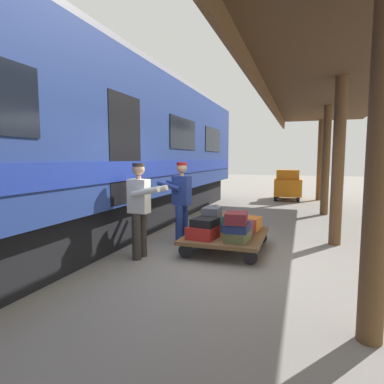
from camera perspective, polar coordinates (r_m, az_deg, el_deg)
name	(u,v)px	position (r m, az deg, el deg)	size (l,w,h in m)	color
ground_plane	(223,262)	(5.71, 5.52, -12.24)	(60.00, 60.00, 0.00)	gray
platform_canopy	(352,53)	(5.52, 26.51, 21.24)	(3.20, 19.67, 3.56)	brown
train_car	(60,144)	(7.02, -22.32, 7.81)	(3.03, 17.28, 4.00)	navy
luggage_cart	(226,236)	(6.34, 6.08, -7.75)	(1.44, 1.79, 0.33)	brown
suitcase_teal_softside	(210,225)	(6.37, 3.24, -5.86)	(0.39, 0.48, 0.30)	#1E666B
suitcase_orange_carryall	(247,223)	(6.71, 9.77, -5.47)	(0.50, 0.47, 0.26)	#CC6B23
suitcase_olive_duffel	(238,236)	(5.77, 8.15, -7.78)	(0.37, 0.51, 0.18)	brown
suitcase_red_plastic	(203,232)	(5.92, 1.92, -7.14)	(0.48, 0.51, 0.22)	#AD231E
suitcase_burgundy_valise	(243,228)	(6.23, 9.03, -6.35)	(0.37, 0.54, 0.26)	maroon
suitcase_brown_leather	(217,221)	(6.84, 4.37, -5.12)	(0.44, 0.44, 0.28)	brown
suitcase_navy_fabric	(237,227)	(5.72, 7.94, -6.21)	(0.41, 0.49, 0.15)	navy
suitcase_black_hardshell	(205,222)	(5.89, 2.34, -5.37)	(0.41, 0.46, 0.14)	black
suitcase_slate_roller	(212,213)	(6.30, 3.53, -3.67)	(0.31, 0.42, 0.21)	#4C515B
suitcase_maroon_trunk	(236,218)	(5.65, 7.87, -4.59)	(0.37, 0.46, 0.19)	maroon
porter_in_overalls	(181,200)	(6.69, -1.98, -1.38)	(0.71, 0.51, 1.70)	navy
porter_by_door	(140,207)	(5.76, -9.21, -2.66)	(0.68, 0.45, 1.70)	#332D28
baggage_tug	(288,185)	(14.38, 16.61, 1.13)	(1.18, 1.75, 1.30)	orange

